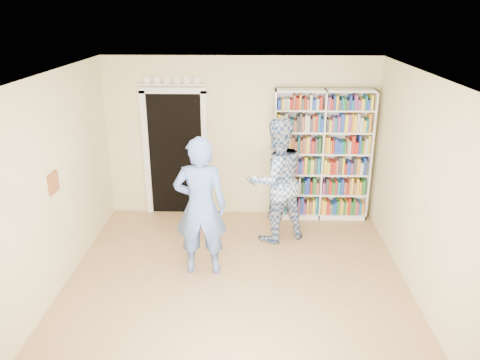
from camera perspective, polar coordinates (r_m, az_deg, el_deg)
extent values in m
plane|color=#A97A51|center=(6.13, -0.60, -13.56)|extent=(5.00, 5.00, 0.00)
plane|color=white|center=(5.14, -0.71, 12.28)|extent=(5.00, 5.00, 0.00)
plane|color=beige|center=(7.86, 0.07, 5.11)|extent=(4.50, 0.00, 4.50)
plane|color=beige|center=(6.01, -22.61, -1.43)|extent=(0.00, 5.00, 5.00)
plane|color=beige|center=(5.86, 21.94, -1.91)|extent=(0.00, 5.00, 5.00)
cube|color=white|center=(7.86, 9.93, 2.89)|extent=(1.60, 0.30, 2.20)
cube|color=white|center=(7.86, 9.93, 2.89)|extent=(0.02, 0.30, 2.20)
cube|color=black|center=(8.04, -7.81, 3.03)|extent=(0.90, 0.03, 2.10)
cube|color=white|center=(8.12, -11.32, 3.00)|extent=(0.10, 0.06, 2.20)
cube|color=white|center=(7.96, -4.27, 2.98)|extent=(0.10, 0.06, 2.20)
cube|color=white|center=(7.77, -8.22, 10.76)|extent=(1.10, 0.06, 0.10)
cube|color=white|center=(7.74, -8.27, 11.48)|extent=(1.10, 0.08, 0.02)
cube|color=brown|center=(6.16, -21.78, -0.32)|extent=(0.03, 0.25, 0.25)
imported|color=#5574BF|center=(6.16, -4.83, -3.30)|extent=(0.70, 0.47, 1.91)
imported|color=#2F5291|center=(7.06, 4.42, -0.09)|extent=(1.15, 1.05, 1.92)
cube|color=white|center=(6.86, 5.31, 0.31)|extent=(0.23, 0.02, 0.32)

